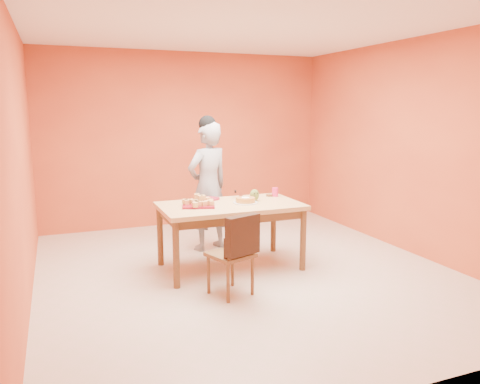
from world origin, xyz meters
name	(u,v)px	position (x,y,z in m)	size (l,w,h in m)	color
floor	(246,271)	(0.00, 0.00, 0.00)	(5.00, 5.00, 0.00)	beige
ceiling	(247,24)	(0.00, 0.00, 2.70)	(5.00, 5.00, 0.00)	white
wall_back	(186,139)	(0.00, 2.50, 1.35)	(4.50, 4.50, 0.00)	#CF592F
wall_left	(20,162)	(-2.25, 0.00, 1.35)	(5.00, 5.00, 0.00)	#CF592F
wall_right	(411,147)	(2.25, 0.00, 1.35)	(5.00, 5.00, 0.00)	#CF592F
dining_table	(230,212)	(-0.12, 0.20, 0.67)	(1.60, 0.90, 0.76)	tan
dining_chair	(231,253)	(-0.40, -0.56, 0.44)	(0.50, 0.55, 0.84)	brown
pastry_pile	(199,200)	(-0.48, 0.23, 0.83)	(0.32, 0.32, 0.10)	#DCB15E
person	(208,187)	(-0.12, 1.01, 0.84)	(0.61, 0.40, 1.67)	gray
pastry_platter	(199,205)	(-0.48, 0.23, 0.77)	(0.35, 0.35, 0.02)	maroon
red_dinner_plate	(210,199)	(-0.25, 0.55, 0.77)	(0.24, 0.24, 0.01)	maroon
white_cake_plate	(245,203)	(0.06, 0.18, 0.77)	(0.28, 0.28, 0.01)	silver
sponge_cake	(246,200)	(0.06, 0.18, 0.80)	(0.22, 0.22, 0.05)	#C07731
cake_server	(241,195)	(0.07, 0.36, 0.83)	(0.04, 0.23, 0.01)	white
egg_ornament	(254,195)	(0.21, 0.26, 0.83)	(0.11, 0.09, 0.14)	olive
magenta_glass	(275,192)	(0.56, 0.43, 0.81)	(0.08, 0.08, 0.11)	#DF215F
checker_tin	(270,195)	(0.50, 0.46, 0.77)	(0.09, 0.09, 0.03)	#36200E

